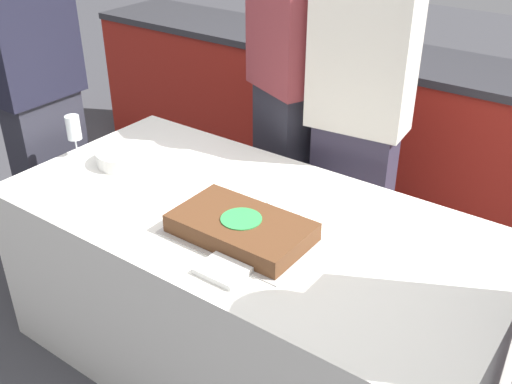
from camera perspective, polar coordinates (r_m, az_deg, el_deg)
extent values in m
plane|color=#424247|center=(2.63, -0.66, -15.78)|extent=(14.00, 14.00, 0.00)
cube|color=#A82319|center=(3.52, 14.45, 4.61)|extent=(4.40, 0.55, 0.88)
cube|color=#2D2D33|center=(3.36, 15.44, 11.74)|extent=(4.40, 0.58, 0.04)
cube|color=white|center=(2.38, -0.71, -9.56)|extent=(1.88, 0.93, 0.73)
cube|color=#B7B2AD|center=(2.04, -1.40, -4.19)|extent=(0.50, 0.31, 0.00)
cube|color=#56331C|center=(2.02, -1.41, -3.39)|extent=(0.46, 0.27, 0.06)
cylinder|color=green|center=(2.00, -1.42, -2.56)|extent=(0.14, 0.14, 0.00)
cylinder|color=white|center=(2.57, -12.46, 3.29)|extent=(0.23, 0.23, 0.06)
cylinder|color=white|center=(2.69, -16.61, 3.36)|extent=(0.07, 0.07, 0.00)
cylinder|color=white|center=(2.67, -16.73, 4.14)|extent=(0.01, 0.01, 0.08)
cylinder|color=white|center=(2.64, -17.01, 5.90)|extent=(0.06, 0.06, 0.10)
cylinder|color=white|center=(2.24, 3.72, -0.85)|extent=(0.21, 0.21, 0.00)
cube|color=white|center=(1.87, -3.19, -7.49)|extent=(0.15, 0.12, 0.02)
cube|color=#383347|center=(2.80, 8.85, -1.90)|extent=(0.37, 0.20, 0.85)
cube|color=silver|center=(2.50, 10.13, 12.26)|extent=(0.43, 0.24, 0.59)
cube|color=#282833|center=(3.05, -18.48, 0.46)|extent=(0.16, 0.33, 0.93)
cube|color=black|center=(2.78, -20.98, 14.10)|extent=(0.20, 0.39, 0.58)
cube|color=#282833|center=(2.93, 2.53, 1.12)|extent=(0.34, 0.27, 0.95)
cube|color=brown|center=(2.66, 2.89, 15.49)|extent=(0.41, 0.33, 0.55)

